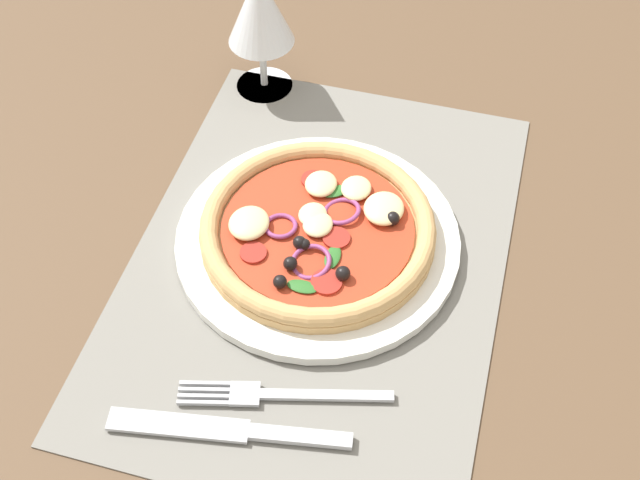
{
  "coord_description": "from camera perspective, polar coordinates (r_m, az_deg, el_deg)",
  "views": [
    {
      "loc": [
        -46.46,
        -12.84,
        61.99
      ],
      "look_at": [
        0.51,
        0.0,
        2.48
      ],
      "focal_mm": 46.4,
      "sensor_mm": 36.0,
      "label": 1
    }
  ],
  "objects": [
    {
      "name": "plate",
      "position": [
        0.79,
        -0.16,
        0.02
      ],
      "size": [
        27.12,
        27.12,
        1.08
      ],
      "primitive_type": "cylinder",
      "color": "silver",
      "rests_on": "placemat"
    },
    {
      "name": "ground_plane",
      "position": [
        0.79,
        -0.1,
        -1.96
      ],
      "size": [
        190.0,
        140.0,
        2.4
      ],
      "primitive_type": "cube",
      "color": "brown"
    },
    {
      "name": "knife",
      "position": [
        0.69,
        -6.46,
        -12.87
      ],
      "size": [
        4.88,
        20.0,
        0.62
      ],
      "rotation": [
        0.0,
        0.0,
        1.73
      ],
      "color": "#B2B5BA",
      "rests_on": "placemat"
    },
    {
      "name": "fork",
      "position": [
        0.7,
        -3.25,
        -10.59
      ],
      "size": [
        5.88,
        17.82,
        0.44
      ],
      "rotation": [
        0.0,
        0.0,
        1.82
      ],
      "color": "#B2B5BA",
      "rests_on": "placemat"
    },
    {
      "name": "pizza",
      "position": [
        0.78,
        -0.15,
        0.81
      ],
      "size": [
        22.28,
        22.28,
        2.66
      ],
      "color": "tan",
      "rests_on": "plate"
    },
    {
      "name": "placemat",
      "position": [
        0.78,
        -0.1,
        -1.33
      ],
      "size": [
        49.0,
        34.5,
        0.4
      ],
      "primitive_type": "cube",
      "color": "slate",
      "rests_on": "ground_plane"
    },
    {
      "name": "wine_glass",
      "position": [
        0.9,
        -4.18,
        15.5
      ],
      "size": [
        7.2,
        7.2,
        14.9
      ],
      "color": "silver",
      "rests_on": "ground_plane"
    }
  ]
}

